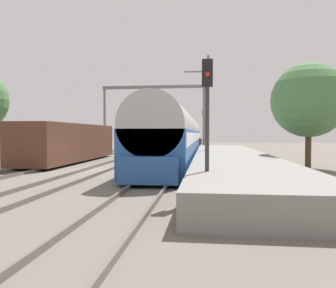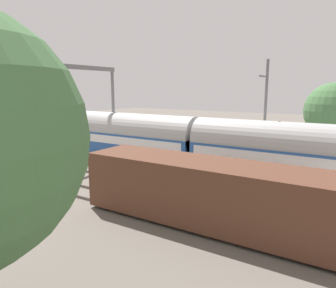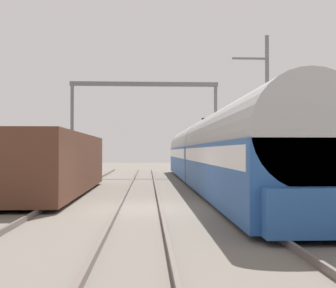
% 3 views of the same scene
% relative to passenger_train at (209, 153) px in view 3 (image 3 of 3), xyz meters
% --- Properties ---
extents(ground, '(120.00, 120.00, 0.00)m').
position_rel_passenger_train_xyz_m(ground, '(-4.00, -10.18, -1.97)').
color(ground, '#696159').
extents(track_far_west, '(1.52, 60.00, 0.16)m').
position_rel_passenger_train_xyz_m(track_far_west, '(-7.99, -10.18, -1.89)').
color(track_far_west, '#655953').
rests_on(track_far_west, ground).
extents(track_west, '(1.52, 60.00, 0.16)m').
position_rel_passenger_train_xyz_m(track_west, '(-4.00, -10.18, -1.89)').
color(track_west, '#655953').
rests_on(track_west, ground).
extents(track_east, '(1.52, 60.00, 0.16)m').
position_rel_passenger_train_xyz_m(track_east, '(0.00, -10.18, -1.89)').
color(track_east, '#655953').
rests_on(track_east, ground).
extents(platform, '(4.40, 28.00, 0.90)m').
position_rel_passenger_train_xyz_m(platform, '(3.82, -8.18, -1.52)').
color(platform, gray).
rests_on(platform, ground).
extents(passenger_train, '(2.93, 32.85, 3.82)m').
position_rel_passenger_train_xyz_m(passenger_train, '(0.00, 0.00, 0.00)').
color(passenger_train, '#28569E').
rests_on(passenger_train, ground).
extents(freight_car, '(2.80, 13.00, 2.70)m').
position_rel_passenger_train_xyz_m(freight_car, '(-7.99, -5.14, -0.50)').
color(freight_car, '#563323').
rests_on(freight_car, ground).
extents(person_crossing, '(0.46, 0.37, 1.73)m').
position_rel_passenger_train_xyz_m(person_crossing, '(1.53, 10.98, -0.94)').
color(person_crossing, '#363636').
rests_on(person_crossing, ground).
extents(railway_signal_far, '(0.36, 0.30, 5.42)m').
position_rel_passenger_train_xyz_m(railway_signal_far, '(1.92, 16.85, 1.47)').
color(railway_signal_far, '#2D2D33').
rests_on(railway_signal_far, ground).
extents(catenary_gantry, '(12.39, 0.28, 7.86)m').
position_rel_passenger_train_xyz_m(catenary_gantry, '(-4.00, 9.82, 3.65)').
color(catenary_gantry, slate).
rests_on(catenary_gantry, ground).
extents(catenary_pole_east_mid, '(1.90, 0.20, 8.00)m').
position_rel_passenger_train_xyz_m(catenary_pole_east_mid, '(2.35, -4.14, 2.18)').
color(catenary_pole_east_mid, slate).
rests_on(catenary_pole_east_mid, ground).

